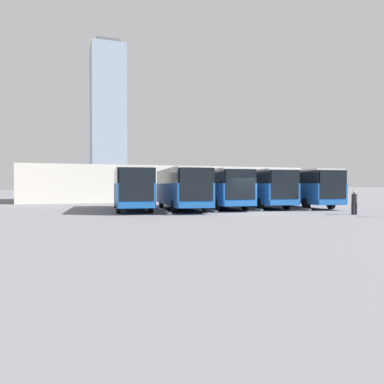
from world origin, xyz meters
name	(u,v)px	position (x,y,z in m)	size (l,w,h in m)	color
ground_plane	(251,213)	(0.00, 0.00, 0.00)	(600.00, 600.00, 0.00)	slate
bus_0	(299,187)	(-7.61, -5.05, 1.84)	(3.73, 10.85, 3.30)	#19519E
curb_divider_0	(291,208)	(-5.71, -3.48, 0.07)	(0.24, 6.25, 0.15)	#B2B2AD
bus_1	(258,187)	(-3.81, -5.85, 1.84)	(3.73, 10.85, 3.30)	#19519E
curb_divider_1	(247,208)	(-1.90, -4.28, 0.07)	(0.24, 6.25, 0.15)	#B2B2AD
bus_2	(219,187)	(0.00, -5.78, 1.84)	(3.73, 10.85, 3.30)	#19519E
curb_divider_2	(205,209)	(1.90, -4.21, 0.07)	(0.24, 6.25, 0.15)	#B2B2AD
bus_3	(181,187)	(3.81, -4.68, 1.84)	(3.73, 10.85, 3.30)	#19519E
curb_divider_3	(163,211)	(5.71, -3.11, 0.07)	(0.24, 6.25, 0.15)	#B2B2AD
bus_4	(132,187)	(7.62, -5.78, 1.84)	(3.73, 10.85, 3.30)	#19519E
pedestrian	(354,202)	(-5.83, 3.75, 0.87)	(0.50, 0.50, 1.62)	black
station_building	(163,184)	(0.00, -24.82, 2.21)	(35.24, 14.67, 4.36)	beige
office_tower	(108,117)	(-10.45, -180.13, 38.70)	(17.71, 17.71, 78.60)	#7F8EA3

